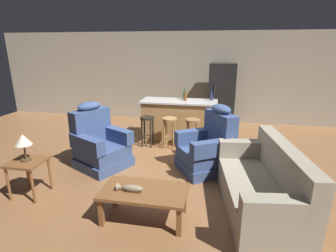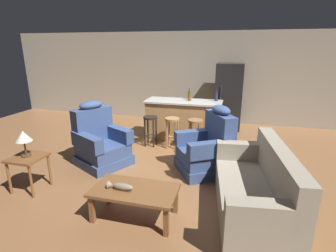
# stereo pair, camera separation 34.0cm
# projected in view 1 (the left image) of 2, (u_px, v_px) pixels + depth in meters

# --- Properties ---
(ground_plane) EXTENTS (12.00, 12.00, 0.00)m
(ground_plane) POSITION_uv_depth(u_px,v_px,m) (168.00, 161.00, 5.20)
(ground_plane) COLOR brown
(back_wall) EXTENTS (12.00, 0.05, 2.60)m
(back_wall) POSITION_uv_depth(u_px,v_px,m) (188.00, 77.00, 7.76)
(back_wall) COLOR #A89E89
(back_wall) RESTS_ON ground_plane
(coffee_table) EXTENTS (1.10, 0.60, 0.42)m
(coffee_table) POSITION_uv_depth(u_px,v_px,m) (144.00, 194.00, 3.35)
(coffee_table) COLOR brown
(coffee_table) RESTS_ON ground_plane
(fish_figurine) EXTENTS (0.34, 0.10, 0.10)m
(fish_figurine) POSITION_uv_depth(u_px,v_px,m) (130.00, 188.00, 3.29)
(fish_figurine) COLOR #4C3823
(fish_figurine) RESTS_ON coffee_table
(couch) EXTENTS (1.08, 1.99, 0.94)m
(couch) POSITION_uv_depth(u_px,v_px,m) (262.00, 187.00, 3.55)
(couch) COLOR #9E937F
(couch) RESTS_ON ground_plane
(recliner_near_lamp) EXTENTS (1.14, 1.14, 1.20)m
(recliner_near_lamp) POSITION_uv_depth(u_px,v_px,m) (99.00, 144.00, 4.88)
(recliner_near_lamp) COLOR #384C7A
(recliner_near_lamp) RESTS_ON ground_plane
(recliner_near_island) EXTENTS (1.16, 1.16, 1.20)m
(recliner_near_island) POSITION_uv_depth(u_px,v_px,m) (209.00, 148.00, 4.71)
(recliner_near_island) COLOR #384C7A
(recliner_near_island) RESTS_ON ground_plane
(end_table) EXTENTS (0.48, 0.48, 0.56)m
(end_table) POSITION_uv_depth(u_px,v_px,m) (28.00, 167.00, 3.88)
(end_table) COLOR brown
(end_table) RESTS_ON ground_plane
(table_lamp) EXTENTS (0.24, 0.24, 0.41)m
(table_lamp) POSITION_uv_depth(u_px,v_px,m) (23.00, 141.00, 3.76)
(table_lamp) COLOR #4C3823
(table_lamp) RESTS_ON end_table
(kitchen_island) EXTENTS (1.80, 0.70, 0.95)m
(kitchen_island) POSITION_uv_depth(u_px,v_px,m) (179.00, 120.00, 6.33)
(kitchen_island) COLOR #AD7F4C
(kitchen_island) RESTS_ON ground_plane
(bar_stool_left) EXTENTS (0.32, 0.32, 0.68)m
(bar_stool_left) POSITION_uv_depth(u_px,v_px,m) (147.00, 126.00, 5.85)
(bar_stool_left) COLOR black
(bar_stool_left) RESTS_ON ground_plane
(bar_stool_middle) EXTENTS (0.32, 0.32, 0.68)m
(bar_stool_middle) POSITION_uv_depth(u_px,v_px,m) (170.00, 127.00, 5.76)
(bar_stool_middle) COLOR #A87A47
(bar_stool_middle) RESTS_ON ground_plane
(bar_stool_right) EXTENTS (0.32, 0.32, 0.68)m
(bar_stool_right) POSITION_uv_depth(u_px,v_px,m) (192.00, 128.00, 5.67)
(bar_stool_right) COLOR olive
(bar_stool_right) RESTS_ON ground_plane
(refrigerator) EXTENTS (0.70, 0.69, 1.76)m
(refrigerator) POSITION_uv_depth(u_px,v_px,m) (221.00, 96.00, 7.16)
(refrigerator) COLOR black
(refrigerator) RESTS_ON ground_plane
(bottle_tall_green) EXTENTS (0.07, 0.07, 0.25)m
(bottle_tall_green) POSITION_uv_depth(u_px,v_px,m) (185.00, 97.00, 6.15)
(bottle_tall_green) COLOR brown
(bottle_tall_green) RESTS_ON kitchen_island
(bottle_short_amber) EXTENTS (0.07, 0.07, 0.28)m
(bottle_short_amber) POSITION_uv_depth(u_px,v_px,m) (211.00, 96.00, 6.18)
(bottle_short_amber) COLOR #23284C
(bottle_short_amber) RESTS_ON kitchen_island
(bottle_wine_dark) EXTENTS (0.08, 0.08, 0.27)m
(bottle_wine_dark) POSITION_uv_depth(u_px,v_px,m) (185.00, 95.00, 6.33)
(bottle_wine_dark) COLOR #2D6B38
(bottle_wine_dark) RESTS_ON kitchen_island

